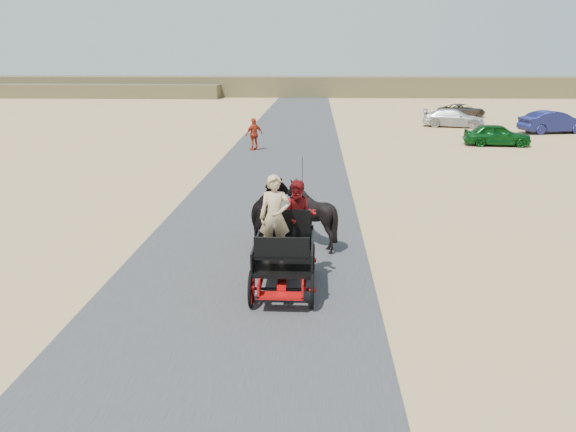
{
  "coord_description": "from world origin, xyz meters",
  "views": [
    {
      "loc": [
        1.68,
        -9.95,
        4.9
      ],
      "look_at": [
        1.01,
        2.97,
        1.2
      ],
      "focal_mm": 35.0,
      "sensor_mm": 36.0,
      "label": 1
    }
  ],
  "objects_px": {
    "car_a": "(497,135)",
    "carriage": "(284,274)",
    "pedestrian": "(254,134)",
    "horse_right": "(311,215)",
    "car_d": "(462,111)",
    "horse_left": "(270,214)",
    "car_c": "(454,118)",
    "car_b": "(554,122)"
  },
  "relations": [
    {
      "from": "carriage",
      "to": "car_b",
      "type": "height_order",
      "value": "car_b"
    },
    {
      "from": "horse_left",
      "to": "car_c",
      "type": "distance_m",
      "value": 28.69
    },
    {
      "from": "horse_left",
      "to": "car_b",
      "type": "distance_m",
      "value": 28.82
    },
    {
      "from": "car_c",
      "to": "carriage",
      "type": "bearing_deg",
      "value": 174.15
    },
    {
      "from": "car_a",
      "to": "car_d",
      "type": "height_order",
      "value": "car_a"
    },
    {
      "from": "carriage",
      "to": "car_b",
      "type": "xyz_separation_m",
      "value": [
        16.15,
        26.49,
        0.36
      ]
    },
    {
      "from": "carriage",
      "to": "car_a",
      "type": "height_order",
      "value": "car_a"
    },
    {
      "from": "carriage",
      "to": "horse_left",
      "type": "distance_m",
      "value": 3.09
    },
    {
      "from": "horse_left",
      "to": "car_b",
      "type": "xyz_separation_m",
      "value": [
        16.7,
        23.49,
        -0.13
      ]
    },
    {
      "from": "car_d",
      "to": "horse_right",
      "type": "bearing_deg",
      "value": 135.48
    },
    {
      "from": "horse_left",
      "to": "car_b",
      "type": "bearing_deg",
      "value": -125.41
    },
    {
      "from": "pedestrian",
      "to": "car_a",
      "type": "xyz_separation_m",
      "value": [
        13.5,
        2.3,
        -0.25
      ]
    },
    {
      "from": "horse_right",
      "to": "carriage",
      "type": "bearing_deg",
      "value": 79.61
    },
    {
      "from": "pedestrian",
      "to": "car_b",
      "type": "height_order",
      "value": "pedestrian"
    },
    {
      "from": "pedestrian",
      "to": "car_d",
      "type": "relative_size",
      "value": 0.43
    },
    {
      "from": "horse_right",
      "to": "pedestrian",
      "type": "height_order",
      "value": "pedestrian"
    },
    {
      "from": "car_a",
      "to": "carriage",
      "type": "bearing_deg",
      "value": 157.5
    },
    {
      "from": "carriage",
      "to": "pedestrian",
      "type": "distance_m",
      "value": 18.76
    },
    {
      "from": "car_a",
      "to": "pedestrian",
      "type": "bearing_deg",
      "value": 104.57
    },
    {
      "from": "car_a",
      "to": "car_d",
      "type": "relative_size",
      "value": 0.9
    },
    {
      "from": "carriage",
      "to": "horse_right",
      "type": "relative_size",
      "value": 1.41
    },
    {
      "from": "car_a",
      "to": "car_c",
      "type": "xyz_separation_m",
      "value": [
        -0.44,
        8.66,
        0.01
      ]
    },
    {
      "from": "carriage",
      "to": "car_d",
      "type": "bearing_deg",
      "value": 70.79
    },
    {
      "from": "car_b",
      "to": "car_d",
      "type": "xyz_separation_m",
      "value": [
        -3.57,
        9.6,
        -0.16
      ]
    },
    {
      "from": "carriage",
      "to": "car_a",
      "type": "bearing_deg",
      "value": 62.61
    },
    {
      "from": "horse_right",
      "to": "car_a",
      "type": "xyz_separation_m",
      "value": [
        10.26,
        17.86,
        -0.23
      ]
    },
    {
      "from": "car_c",
      "to": "car_d",
      "type": "height_order",
      "value": "car_c"
    },
    {
      "from": "horse_left",
      "to": "car_d",
      "type": "relative_size",
      "value": 0.5
    },
    {
      "from": "pedestrian",
      "to": "car_b",
      "type": "xyz_separation_m",
      "value": [
        18.84,
        7.92,
        -0.14
      ]
    },
    {
      "from": "car_b",
      "to": "carriage",
      "type": "bearing_deg",
      "value": 135.72
    },
    {
      "from": "horse_right",
      "to": "car_d",
      "type": "distance_m",
      "value": 35.21
    },
    {
      "from": "car_c",
      "to": "car_d",
      "type": "distance_m",
      "value": 6.92
    },
    {
      "from": "pedestrian",
      "to": "car_a",
      "type": "bearing_deg",
      "value": 153.07
    },
    {
      "from": "car_b",
      "to": "horse_right",
      "type": "bearing_deg",
      "value": 133.5
    },
    {
      "from": "horse_right",
      "to": "car_d",
      "type": "height_order",
      "value": "horse_right"
    },
    {
      "from": "pedestrian",
      "to": "car_d",
      "type": "height_order",
      "value": "pedestrian"
    },
    {
      "from": "car_b",
      "to": "car_d",
      "type": "height_order",
      "value": "car_b"
    },
    {
      "from": "car_a",
      "to": "car_b",
      "type": "relative_size",
      "value": 0.83
    },
    {
      "from": "horse_right",
      "to": "car_c",
      "type": "height_order",
      "value": "horse_right"
    },
    {
      "from": "horse_left",
      "to": "car_c",
      "type": "xyz_separation_m",
      "value": [
        10.92,
        26.53,
        -0.22
      ]
    },
    {
      "from": "horse_left",
      "to": "car_c",
      "type": "height_order",
      "value": "horse_left"
    },
    {
      "from": "carriage",
      "to": "car_b",
      "type": "distance_m",
      "value": 31.02
    }
  ]
}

